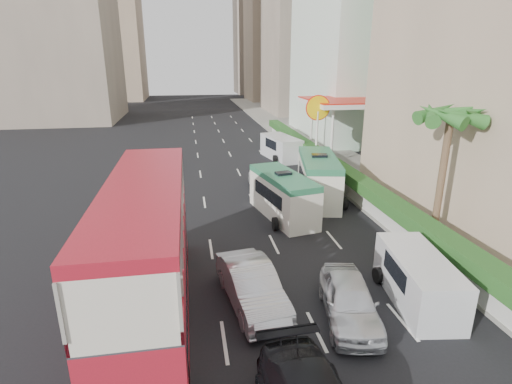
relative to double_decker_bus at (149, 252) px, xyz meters
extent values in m
plane|color=black|center=(6.00, 0.00, -2.53)|extent=(200.00, 200.00, 0.00)
cube|color=#AD1928|center=(0.00, 0.00, 0.00)|extent=(2.50, 11.00, 5.06)
imported|color=silver|center=(3.64, 0.00, -2.53)|extent=(2.42, 5.09, 1.61)
imported|color=silver|center=(6.97, -1.47, -2.53)|extent=(2.60, 4.72, 1.52)
imported|color=silver|center=(7.05, 13.86, -2.53)|extent=(2.26, 4.83, 1.34)
cube|color=silver|center=(6.93, 8.72, -1.22)|extent=(3.13, 6.17, 2.61)
cube|color=silver|center=(9.96, 11.33, -1.06)|extent=(3.50, 6.96, 2.95)
cube|color=silver|center=(9.98, -0.82, -1.60)|extent=(2.49, 4.87, 1.86)
cube|color=silver|center=(10.20, 23.22, -1.47)|extent=(3.13, 5.61, 2.12)
cube|color=#99968C|center=(15.00, 25.00, -2.44)|extent=(6.00, 120.00, 0.18)
cube|color=silver|center=(12.20, 14.00, -1.85)|extent=(0.30, 44.00, 1.00)
cube|color=#2D6626|center=(12.20, 14.00, -1.00)|extent=(1.10, 44.00, 0.70)
cylinder|color=brown|center=(13.80, 4.00, 0.85)|extent=(0.36, 0.36, 6.40)
cube|color=silver|center=(16.00, 23.00, 0.22)|extent=(6.50, 8.00, 5.50)
cube|color=gray|center=(23.00, 104.00, 17.47)|extent=(14.00, 14.00, 40.00)
camera|label=1|loc=(1.57, -13.08, 6.38)|focal=28.00mm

